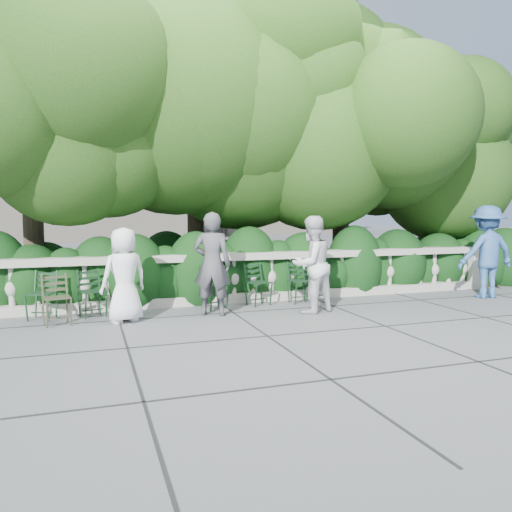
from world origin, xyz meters
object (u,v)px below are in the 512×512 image
object	(u,v)px
chair_a	(96,318)
chair_d	(321,303)
chair_c	(219,310)
chair_e	(263,306)
person_older_blue	(486,252)
chair_b	(38,321)
person_woman_grey	(212,264)
chair_weathered	(59,327)
person_businessman	(124,275)
person_casual_man	(311,264)
chair_f	(303,304)

from	to	relation	value
chair_a	chair_d	distance (m)	4.30
chair_a	chair_c	size ratio (longest dim) A/B	1.00
chair_e	person_older_blue	world-z (taller)	person_older_blue
chair_b	person_woman_grey	world-z (taller)	person_woman_grey
chair_c	chair_weathered	size ratio (longest dim) A/B	1.00
chair_a	chair_d	bearing A→B (deg)	-18.36
chair_a	person_businessman	world-z (taller)	person_businessman
chair_weathered	person_woman_grey	size ratio (longest dim) A/B	0.46
person_businessman	person_woman_grey	bearing A→B (deg)	162.55
chair_a	chair_d	xyz separation A→B (m)	(4.30, 0.03, 0.00)
person_casual_man	person_older_blue	bearing A→B (deg)	163.76
chair_a	chair_b	distance (m)	0.92
chair_b	chair_c	bearing A→B (deg)	20.71
chair_b	chair_weathered	distance (m)	0.65
chair_b	person_woman_grey	size ratio (longest dim) A/B	0.46
chair_c	chair_e	world-z (taller)	same
chair_b	person_woman_grey	distance (m)	3.04
chair_e	chair_weathered	xyz separation A→B (m)	(-3.63, -0.59, 0.00)
chair_b	person_older_blue	world-z (taller)	person_older_blue
chair_b	person_businessman	world-z (taller)	person_businessman
chair_c	chair_weathered	world-z (taller)	same
chair_weathered	person_casual_man	xyz separation A→B (m)	(4.28, -0.22, 0.87)
chair_d	chair_e	bearing A→B (deg)	156.22
chair_c	person_businessman	xyz separation A→B (m)	(-1.73, -0.49, 0.78)
chair_b	chair_d	world-z (taller)	same
chair_a	chair_f	size ratio (longest dim) A/B	1.00
chair_a	person_businessman	xyz separation A→B (m)	(0.45, -0.48, 0.78)
chair_e	person_casual_man	xyz separation A→B (m)	(0.65, -0.81, 0.87)
person_woman_grey	person_older_blue	xyz separation A→B (m)	(5.91, -0.11, 0.07)
chair_e	chair_a	bearing A→B (deg)	165.57
chair_c	chair_e	bearing A→B (deg)	-15.07
chair_e	person_casual_man	world-z (taller)	person_casual_man
chair_f	chair_e	bearing A→B (deg)	175.01
chair_a	person_older_blue	distance (m)	7.94
chair_f	person_woman_grey	xyz separation A→B (m)	(-1.96, -0.45, 0.91)
chair_e	person_woman_grey	size ratio (longest dim) A/B	0.46
person_casual_man	chair_a	bearing A→B (deg)	-30.37
person_older_blue	chair_c	bearing A→B (deg)	-1.17
chair_a	chair_d	world-z (taller)	same
person_woman_grey	person_older_blue	bearing A→B (deg)	-156.24
person_businessman	person_casual_man	xyz separation A→B (m)	(3.26, -0.26, 0.09)
chair_a	person_older_blue	size ratio (longest dim) A/B	0.43
chair_c	chair_d	world-z (taller)	same
person_woman_grey	chair_b	bearing A→B (deg)	16.15
chair_b	chair_c	size ratio (longest dim) A/B	1.00
chair_d	person_woman_grey	xyz separation A→B (m)	(-2.35, -0.44, 0.91)
chair_f	chair_weathered	size ratio (longest dim) A/B	1.00
person_casual_man	chair_b	bearing A→B (deg)	-28.56
chair_d	chair_f	world-z (taller)	same
chair_e	person_businessman	distance (m)	2.79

